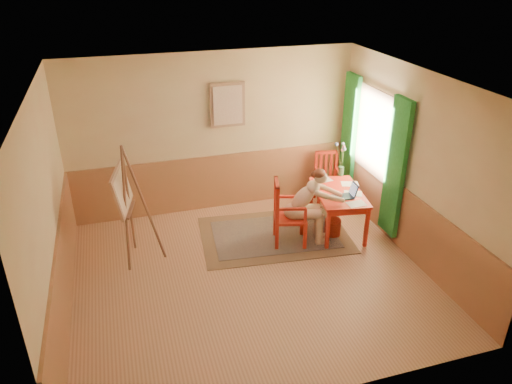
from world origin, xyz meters
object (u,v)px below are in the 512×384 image
object	(u,v)px
easel	(125,194)
chair_back	(327,178)
chair_left	(287,213)
laptop	(346,194)
figure	(308,203)
table	(339,196)

from	to	relation	value
easel	chair_back	bearing A→B (deg)	14.13
chair_back	chair_left	bearing A→B (deg)	-136.40
chair_left	laptop	size ratio (longest dim) A/B	2.82
figure	laptop	xyz separation A→B (m)	(0.64, -0.01, 0.06)
table	chair_back	world-z (taller)	chair_back
chair_left	easel	world-z (taller)	easel
table	figure	distance (m)	0.66
table	chair_back	xyz separation A→B (m)	(0.26, 1.02, -0.15)
easel	figure	bearing A→B (deg)	-6.54
table	chair_back	bearing A→B (deg)	75.58
laptop	easel	bearing A→B (deg)	174.47
chair_back	laptop	xyz separation A→B (m)	(-0.24, -1.23, 0.29)
laptop	easel	distance (m)	3.39
chair_left	chair_back	distance (m)	1.67
laptop	figure	bearing A→B (deg)	178.79
chair_left	chair_back	world-z (taller)	chair_left
table	chair_left	size ratio (longest dim) A/B	1.21
laptop	easel	world-z (taller)	easel
easel	laptop	bearing A→B (deg)	-5.53
chair_left	table	bearing A→B (deg)	7.70
table	laptop	world-z (taller)	laptop
table	chair_left	xyz separation A→B (m)	(-0.94, -0.13, -0.09)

